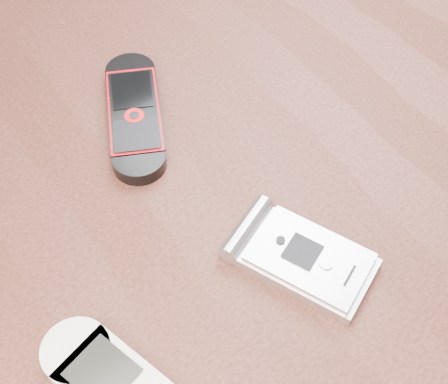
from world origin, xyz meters
The scene contains 3 objects.
table centered at (0.00, 0.00, 0.64)m, with size 1.20×0.80×0.75m.
nokia_black_red centered at (-0.01, 0.12, 0.76)m, with size 0.05×0.16×0.02m, color black.
motorola_razr centered at (0.02, -0.09, 0.76)m, with size 0.06×0.12×0.02m, color silver.
Camera 1 is at (-0.17, -0.25, 1.17)m, focal length 50.00 mm.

